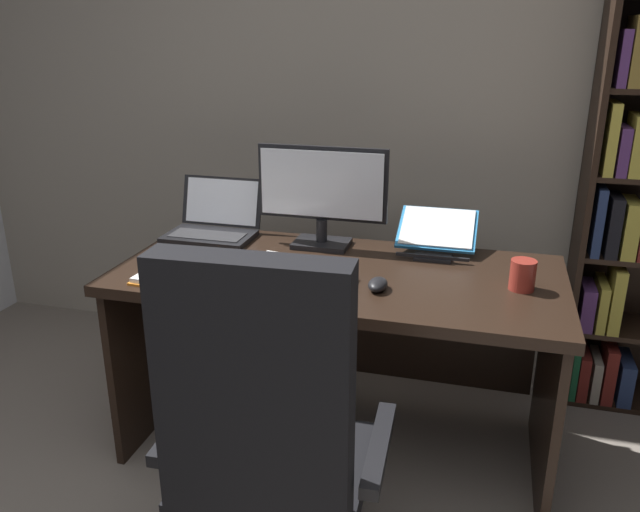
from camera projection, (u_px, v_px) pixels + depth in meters
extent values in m
cube|color=#A89E8E|center=(385.00, 87.00, 2.93)|extent=(5.01, 0.12, 2.63)
cube|color=black|center=(338.00, 275.00, 2.31)|extent=(1.60, 0.75, 0.04)
cube|color=black|center=(157.00, 341.00, 2.63)|extent=(0.03, 0.69, 0.71)
cube|color=black|center=(547.00, 394.00, 2.25)|extent=(0.03, 0.69, 0.71)
cube|color=black|center=(357.00, 319.00, 2.74)|extent=(1.48, 0.03, 0.49)
cube|color=black|center=(589.00, 172.00, 2.60)|extent=(0.02, 0.30, 2.03)
cube|color=#195633|center=(573.00, 362.00, 2.86)|extent=(0.03, 0.23, 0.27)
cube|color=maroon|center=(581.00, 371.00, 2.85)|extent=(0.04, 0.21, 0.21)
cube|color=gray|center=(594.00, 374.00, 2.83)|extent=(0.04, 0.20, 0.19)
cube|color=maroon|center=(607.00, 369.00, 2.81)|extent=(0.05, 0.20, 0.26)
cube|color=navy|center=(623.00, 377.00, 2.81)|extent=(0.06, 0.21, 0.19)
cube|color=#512D66|center=(586.00, 304.00, 2.73)|extent=(0.05, 0.19, 0.19)
cube|color=gold|center=(600.00, 303.00, 2.73)|extent=(0.04, 0.22, 0.20)
cube|color=gold|center=(614.00, 296.00, 2.70)|extent=(0.05, 0.21, 0.28)
cube|color=navy|center=(596.00, 218.00, 2.63)|extent=(0.03, 0.24, 0.28)
cube|color=black|center=(612.00, 225.00, 2.59)|extent=(0.05, 0.17, 0.25)
cube|color=gold|center=(628.00, 227.00, 2.59)|extent=(0.06, 0.20, 0.23)
cube|color=maroon|center=(640.00, 232.00, 2.57)|extent=(0.03, 0.18, 0.20)
cube|color=gold|center=(609.00, 137.00, 2.50)|extent=(0.04, 0.21, 0.28)
cube|color=#512D66|center=(621.00, 150.00, 2.49)|extent=(0.04, 0.19, 0.19)
cube|color=gold|center=(634.00, 144.00, 2.48)|extent=(0.04, 0.20, 0.23)
cube|color=#512D66|center=(620.00, 58.00, 2.41)|extent=(0.03, 0.23, 0.21)
cube|color=olive|center=(636.00, 51.00, 2.38)|extent=(0.05, 0.22, 0.26)
cube|color=black|center=(280.00, 471.00, 1.81)|extent=(0.52, 0.50, 0.07)
cube|color=black|center=(253.00, 393.00, 1.50)|extent=(0.48, 0.12, 0.68)
cube|color=black|center=(185.00, 421.00, 1.82)|extent=(0.07, 0.39, 0.04)
cube|color=black|center=(379.00, 447.00, 1.71)|extent=(0.07, 0.39, 0.04)
cube|color=black|center=(322.00, 243.00, 2.55)|extent=(0.22, 0.16, 0.02)
cylinder|color=black|center=(322.00, 230.00, 2.54)|extent=(0.04, 0.04, 0.09)
cube|color=black|center=(322.00, 183.00, 2.48)|extent=(0.52, 0.02, 0.29)
cube|color=white|center=(321.00, 184.00, 2.46)|extent=(0.49, 0.00, 0.26)
cube|color=black|center=(209.00, 237.00, 2.63)|extent=(0.36, 0.22, 0.02)
cube|color=#2D2D30|center=(207.00, 235.00, 2.61)|extent=(0.30, 0.12, 0.00)
cube|color=black|center=(222.00, 201.00, 2.73)|extent=(0.36, 0.07, 0.20)
cube|color=white|center=(222.00, 201.00, 2.72)|extent=(0.32, 0.06, 0.18)
cube|color=black|center=(292.00, 278.00, 2.20)|extent=(0.42, 0.15, 0.02)
ellipsoid|color=black|center=(378.00, 284.00, 2.12)|extent=(0.06, 0.10, 0.04)
cube|color=black|center=(433.00, 256.00, 2.43)|extent=(0.14, 0.12, 0.01)
cube|color=black|center=(432.00, 257.00, 2.38)|extent=(0.27, 0.01, 0.01)
cube|color=#2D84C6|center=(437.00, 229.00, 2.51)|extent=(0.30, 0.23, 0.11)
cube|color=white|center=(437.00, 227.00, 2.50)|extent=(0.28, 0.21, 0.10)
cube|color=orange|center=(176.00, 273.00, 2.27)|extent=(0.22, 0.31, 0.01)
cube|color=orange|center=(227.00, 280.00, 2.20)|extent=(0.22, 0.31, 0.01)
cube|color=white|center=(176.00, 270.00, 2.26)|extent=(0.21, 0.30, 0.02)
cube|color=white|center=(227.00, 276.00, 2.20)|extent=(0.21, 0.30, 0.02)
cylinder|color=#B7B7BC|center=(201.00, 274.00, 2.23)|extent=(0.04, 0.27, 0.02)
cube|color=white|center=(271.00, 263.00, 2.36)|extent=(0.18, 0.23, 0.01)
cylinder|color=maroon|center=(276.00, 261.00, 2.35)|extent=(0.14, 0.02, 0.01)
cylinder|color=maroon|center=(523.00, 275.00, 2.12)|extent=(0.09, 0.09, 0.10)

